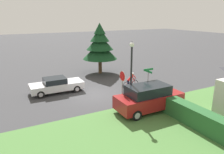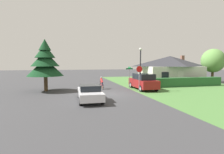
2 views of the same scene
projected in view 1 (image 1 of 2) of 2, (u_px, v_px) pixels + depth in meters
The scene contains 8 objects.
ground_plane at pixel (94, 95), 19.10m from camera, with size 140.00×140.00×0.00m, color #38383A.
sedan_left_lane at pixel (56, 85), 19.50m from camera, with size 1.94×4.65×1.36m.
cyclist at pixel (131, 81), 20.55m from camera, with size 0.44×1.81×1.51m.
parked_suv_right at pixel (149, 98), 15.69m from camera, with size 2.11×4.96×1.93m.
stop_sign at pixel (122, 82), 15.67m from camera, with size 0.75×0.07×2.90m.
street_lamp at pixel (131, 68), 15.32m from camera, with size 0.32×0.32×5.00m.
street_name_sign at pixel (148, 79), 17.08m from camera, with size 0.90×0.90×2.74m.
conifer_tall_near at pixel (100, 45), 25.27m from camera, with size 3.99×3.99×5.89m.
Camera 1 is at (16.56, -7.07, 6.73)m, focal length 35.00 mm.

